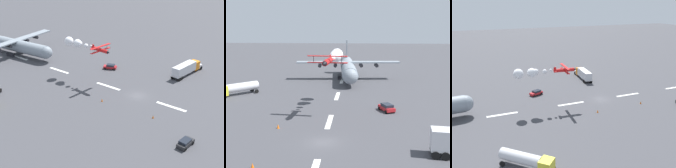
% 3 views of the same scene
% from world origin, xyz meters
% --- Properties ---
extents(ground_plane, '(440.00, 440.00, 0.00)m').
position_xyz_m(ground_plane, '(0.00, 0.00, 0.00)').
color(ground_plane, '#424247').
rests_on(ground_plane, ground).
extents(runway_stripe_3, '(8.00, 0.90, 0.01)m').
position_xyz_m(runway_stripe_3, '(-29.23, 0.00, 0.01)').
color(runway_stripe_3, white).
rests_on(runway_stripe_3, ground).
extents(runway_stripe_4, '(8.00, 0.90, 0.01)m').
position_xyz_m(runway_stripe_4, '(-9.74, 0.00, 0.01)').
color(runway_stripe_4, white).
rests_on(runway_stripe_4, ground).
extents(runway_stripe_5, '(8.00, 0.90, 0.01)m').
position_xyz_m(runway_stripe_5, '(9.74, 0.00, 0.01)').
color(runway_stripe_5, white).
rests_on(runway_stripe_5, ground).
extents(runway_stripe_6, '(8.00, 0.90, 0.01)m').
position_xyz_m(runway_stripe_6, '(29.23, 0.00, 0.01)').
color(runway_stripe_6, white).
rests_on(runway_stripe_6, ground).
extents(stunt_biplane_red, '(17.14, 7.23, 2.63)m').
position_xyz_m(stunt_biplane_red, '(20.61, -0.09, 10.39)').
color(stunt_biplane_red, red).
extents(semi_truck_orange, '(4.59, 13.84, 3.70)m').
position_xyz_m(semi_truck_orange, '(-4.29, -20.82, 2.11)').
color(semi_truck_orange, silver).
rests_on(semi_truck_orange, ground).
extents(fuel_tanker_truck, '(8.98, 8.72, 2.90)m').
position_xyz_m(fuel_tanker_truck, '(28.54, 24.02, 1.75)').
color(fuel_tanker_truck, yellow).
rests_on(fuel_tanker_truck, ground).
extents(followme_car_yellow, '(4.49, 3.27, 1.52)m').
position_xyz_m(followme_car_yellow, '(17.05, -10.65, 0.81)').
color(followme_car_yellow, '#B21E23').
rests_on(followme_car_yellow, ground).
extents(traffic_cone_near, '(0.44, 0.44, 0.75)m').
position_xyz_m(traffic_cone_near, '(-8.88, 7.44, 0.38)').
color(traffic_cone_near, orange).
rests_on(traffic_cone_near, ground).
extents(traffic_cone_far, '(0.44, 0.44, 0.75)m').
position_xyz_m(traffic_cone_far, '(5.57, 8.11, 0.38)').
color(traffic_cone_far, orange).
rests_on(traffic_cone_far, ground).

